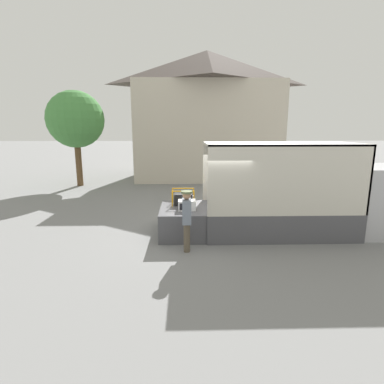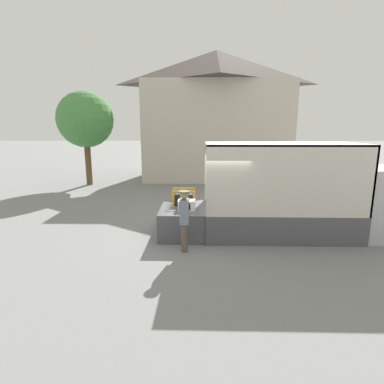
{
  "view_description": "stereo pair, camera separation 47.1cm",
  "coord_description": "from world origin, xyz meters",
  "px_view_note": "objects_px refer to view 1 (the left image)",
  "views": [
    {
      "loc": [
        -0.67,
        -9.37,
        3.36
      ],
      "look_at": [
        -0.42,
        -0.2,
        1.43
      ],
      "focal_mm": 28.0,
      "sensor_mm": 36.0,
      "label": 1
    },
    {
      "loc": [
        -0.2,
        -9.37,
        3.36
      ],
      "look_at": [
        -0.42,
        -0.2,
        1.43
      ],
      "focal_mm": 28.0,
      "sensor_mm": 36.0,
      "label": 2
    }
  ],
  "objects_px": {
    "box_truck": "(330,205)",
    "portable_generator": "(184,199)",
    "microwave": "(187,205)",
    "worker_person": "(187,215)",
    "street_tree": "(75,120)"
  },
  "relations": [
    {
      "from": "portable_generator",
      "to": "street_tree",
      "type": "distance_m",
      "value": 10.82
    },
    {
      "from": "portable_generator",
      "to": "worker_person",
      "type": "distance_m",
      "value": 1.89
    },
    {
      "from": "box_truck",
      "to": "microwave",
      "type": "xyz_separation_m",
      "value": [
        -4.68,
        -0.31,
        0.11
      ]
    },
    {
      "from": "box_truck",
      "to": "portable_generator",
      "type": "relative_size",
      "value": 9.48
    },
    {
      "from": "box_truck",
      "to": "worker_person",
      "type": "relative_size",
      "value": 4.09
    },
    {
      "from": "portable_generator",
      "to": "worker_person",
      "type": "height_order",
      "value": "worker_person"
    },
    {
      "from": "portable_generator",
      "to": "microwave",
      "type": "bearing_deg",
      "value": -82.31
    },
    {
      "from": "portable_generator",
      "to": "box_truck",
      "type": "bearing_deg",
      "value": -4.51
    },
    {
      "from": "box_truck",
      "to": "portable_generator",
      "type": "height_order",
      "value": "box_truck"
    },
    {
      "from": "box_truck",
      "to": "microwave",
      "type": "bearing_deg",
      "value": -176.17
    },
    {
      "from": "microwave",
      "to": "worker_person",
      "type": "relative_size",
      "value": 0.31
    },
    {
      "from": "box_truck",
      "to": "portable_generator",
      "type": "distance_m",
      "value": 4.79
    },
    {
      "from": "box_truck",
      "to": "worker_person",
      "type": "bearing_deg",
      "value": -162.12
    },
    {
      "from": "microwave",
      "to": "street_tree",
      "type": "xyz_separation_m",
      "value": [
        -6.4,
        9.03,
        2.86
      ]
    },
    {
      "from": "worker_person",
      "to": "street_tree",
      "type": "height_order",
      "value": "street_tree"
    }
  ]
}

